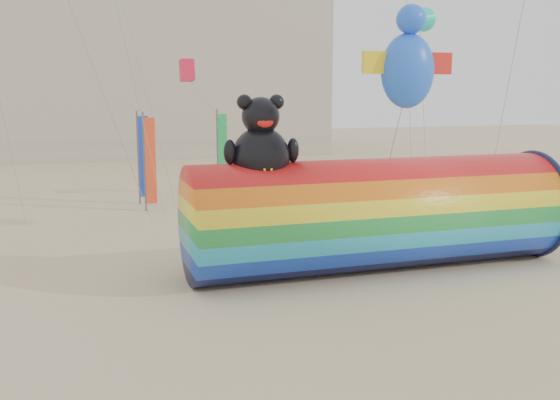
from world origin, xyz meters
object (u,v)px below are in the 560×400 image
object	(u,v)px
windsock_assembly	(377,211)
fabric_bundle	(402,257)
kite_handler	(379,236)
hotel_building	(8,48)

from	to	relation	value
windsock_assembly	fabric_bundle	bearing A→B (deg)	17.90
windsock_assembly	kite_handler	size ratio (longest dim) A/B	7.98
windsock_assembly	kite_handler	world-z (taller)	windsock_assembly
kite_handler	windsock_assembly	bearing A→B (deg)	41.82
fabric_bundle	hotel_building	bearing A→B (deg)	110.42
windsock_assembly	kite_handler	bearing A→B (deg)	58.80
hotel_building	fabric_bundle	distance (m)	49.53
hotel_building	windsock_assembly	size ratio (longest dim) A/B	4.47
hotel_building	kite_handler	world-z (taller)	hotel_building
kite_handler	fabric_bundle	bearing A→B (deg)	107.78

